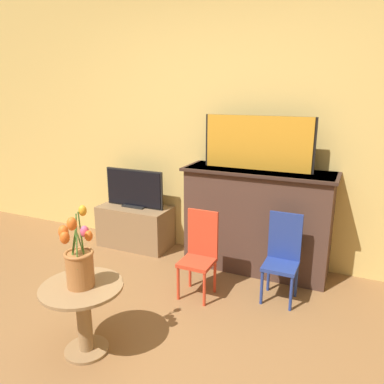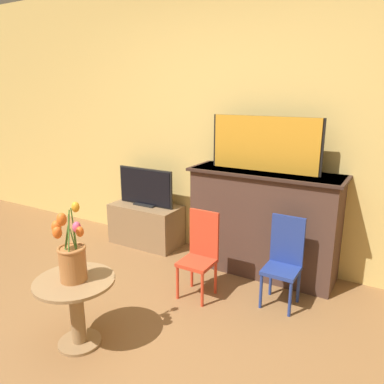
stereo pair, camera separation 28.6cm
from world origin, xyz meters
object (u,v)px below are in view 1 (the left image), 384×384
painting (258,143)px  tv_monitor (134,189)px  chair_blue (283,254)px  chair_red (200,251)px  vase_tulips (79,262)px

painting → tv_monitor: painting is taller
tv_monitor → chair_blue: (1.65, -0.41, -0.26)m
tv_monitor → chair_red: 1.23m
chair_red → chair_blue: same height
painting → vase_tulips: (-0.65, -1.62, -0.55)m
painting → vase_tulips: size_ratio=1.93×
tv_monitor → vase_tulips: 1.73m
chair_red → vase_tulips: size_ratio=1.38×
chair_blue → vase_tulips: size_ratio=1.38×
painting → chair_blue: (0.35, -0.42, -0.81)m
painting → chair_red: bearing=-113.2°
painting → chair_red: (-0.27, -0.64, -0.81)m
tv_monitor → vase_tulips: vase_tulips is taller
painting → vase_tulips: 1.83m
vase_tulips → tv_monitor: bearing=112.0°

